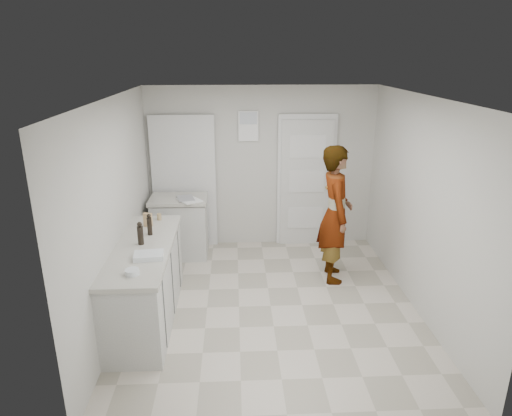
{
  "coord_description": "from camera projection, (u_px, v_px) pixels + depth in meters",
  "views": [
    {
      "loc": [
        -0.42,
        -4.89,
        2.95
      ],
      "look_at": [
        -0.16,
        0.4,
        1.14
      ],
      "focal_mm": 32.0,
      "sensor_mm": 36.0,
      "label": 1
    }
  ],
  "objects": [
    {
      "name": "baking_dish",
      "position": [
        149.0,
        256.0,
        4.73
      ],
      "size": [
        0.32,
        0.24,
        0.05
      ],
      "rotation": [
        0.0,
        0.0,
        0.11
      ],
      "color": "silver",
      "rests_on": "main_counter"
    },
    {
      "name": "side_counter",
      "position": [
        180.0,
        229.0,
        6.87
      ],
      "size": [
        0.84,
        0.61,
        0.93
      ],
      "color": "silver",
      "rests_on": "ground"
    },
    {
      "name": "spice_jar",
      "position": [
        159.0,
        217.0,
        5.8
      ],
      "size": [
        0.06,
        0.06,
        0.08
      ],
      "primitive_type": "cylinder",
      "color": "tan",
      "rests_on": "main_counter"
    },
    {
      "name": "main_counter",
      "position": [
        146.0,
        286.0,
        5.2
      ],
      "size": [
        0.64,
        1.96,
        0.93
      ],
      "color": "silver",
      "rests_on": "ground"
    },
    {
      "name": "ground",
      "position": [
        271.0,
        306.0,
        5.6
      ],
      "size": [
        4.0,
        4.0,
        0.0
      ],
      "primitive_type": "plane",
      "color": "#9D9684",
      "rests_on": "ground"
    },
    {
      "name": "papers",
      "position": [
        189.0,
        200.0,
        6.58
      ],
      "size": [
        0.41,
        0.43,
        0.01
      ],
      "primitive_type": "cube",
      "rotation": [
        0.0,
        0.0,
        0.6
      ],
      "color": "white",
      "rests_on": "side_counter"
    },
    {
      "name": "cake_mix_box",
      "position": [
        148.0,
        220.0,
        5.57
      ],
      "size": [
        0.11,
        0.07,
        0.17
      ],
      "primitive_type": "cube",
      "rotation": [
        0.0,
        0.0,
        -0.25
      ],
      "color": "#A47E52",
      "rests_on": "main_counter"
    },
    {
      "name": "egg_bowl",
      "position": [
        132.0,
        272.0,
        4.38
      ],
      "size": [
        0.14,
        0.14,
        0.05
      ],
      "color": "silver",
      "rests_on": "main_counter"
    },
    {
      "name": "oil_cruet_a",
      "position": [
        140.0,
        234.0,
        5.04
      ],
      "size": [
        0.07,
        0.07,
        0.27
      ],
      "color": "black",
      "rests_on": "main_counter"
    },
    {
      "name": "person",
      "position": [
        335.0,
        214.0,
        6.02
      ],
      "size": [
        0.47,
        0.69,
        1.85
      ],
      "primitive_type": "imported",
      "rotation": [
        0.0,
        0.0,
        1.53
      ],
      "color": "silver",
      "rests_on": "ground"
    },
    {
      "name": "room_shell",
      "position": [
        250.0,
        183.0,
        7.1
      ],
      "size": [
        4.0,
        4.0,
        4.0
      ],
      "color": "beige",
      "rests_on": "ground"
    },
    {
      "name": "oil_cruet_b",
      "position": [
        149.0,
        225.0,
        5.3
      ],
      "size": [
        0.06,
        0.06,
        0.26
      ],
      "color": "black",
      "rests_on": "main_counter"
    }
  ]
}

